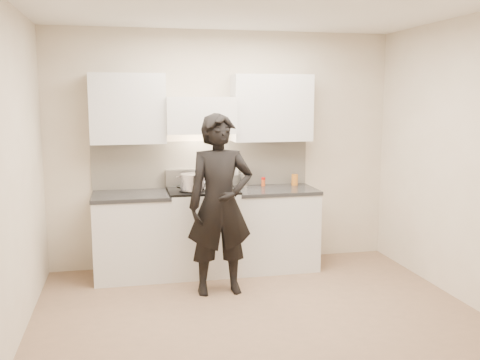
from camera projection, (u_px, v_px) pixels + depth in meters
name	position (u px, v px, depth m)	size (l,w,h in m)	color
ground_plane	(261.00, 319.00, 4.73)	(4.00, 4.00, 0.00)	#88684E
room_shell	(245.00, 136.00, 4.84)	(4.04, 3.54, 2.70)	beige
stove	(203.00, 230.00, 5.97)	(0.76, 0.65, 0.96)	silver
counter_right	(274.00, 228.00, 6.15)	(0.92, 0.67, 0.92)	silver
counter_left	(132.00, 235.00, 5.81)	(0.82, 0.67, 0.92)	silver
wok	(218.00, 178.00, 6.07)	(0.32, 0.39, 0.25)	silver
stock_pot	(193.00, 182.00, 5.73)	(0.37, 0.29, 0.17)	silver
utensil_crock	(243.00, 179.00, 6.22)	(0.10, 0.10, 0.28)	#ABABAB
spice_jar	(263.00, 182.00, 6.24)	(0.05, 0.05, 0.10)	#C84E1B
oil_glass	(295.00, 180.00, 6.29)	(0.08, 0.08, 0.13)	#C16E21
person	(220.00, 205.00, 5.27)	(0.66, 0.43, 1.79)	black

